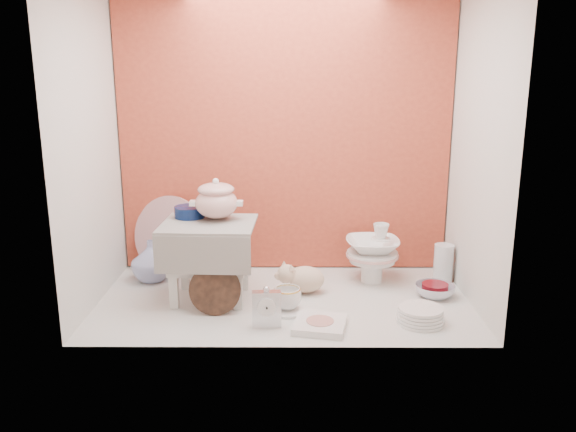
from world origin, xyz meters
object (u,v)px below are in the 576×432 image
at_px(gold_rim_teacup, 287,298).
at_px(mantel_clock, 267,307).
at_px(plush_pig, 305,279).
at_px(crystal_bowl, 435,291).
at_px(step_stool, 210,261).
at_px(soup_tureen, 216,199).
at_px(porcelain_tower, 372,253).
at_px(floral_platter, 169,236).
at_px(dinner_plate_stack, 420,315).
at_px(blue_white_vase, 151,261).

bearing_deg(gold_rim_teacup, mantel_clock, -118.17).
relative_size(plush_pig, crystal_bowl, 1.27).
bearing_deg(mantel_clock, crystal_bowl, 18.92).
xyz_separation_m(step_stool, soup_tureen, (0.03, 0.06, 0.30)).
relative_size(soup_tureen, porcelain_tower, 0.77).
relative_size(plush_pig, gold_rim_teacup, 1.92).
bearing_deg(crystal_bowl, soup_tureen, 178.07).
distance_m(floral_platter, porcelain_tower, 1.10).
height_order(soup_tureen, porcelain_tower, soup_tureen).
height_order(plush_pig, crystal_bowl, plush_pig).
bearing_deg(step_stool, gold_rim_teacup, -20.66).
height_order(floral_platter, crystal_bowl, floral_platter).
bearing_deg(porcelain_tower, soup_tureen, -167.29).
distance_m(soup_tureen, mantel_clock, 0.61).
relative_size(floral_platter, dinner_plate_stack, 2.05).
xyz_separation_m(dinner_plate_stack, crystal_bowl, (0.14, 0.31, -0.01)).
relative_size(step_stool, floral_platter, 1.01).
height_order(step_stool, soup_tureen, soup_tureen).
distance_m(blue_white_vase, crystal_bowl, 1.47).
relative_size(step_stool, dinner_plate_stack, 2.08).
bearing_deg(dinner_plate_stack, crystal_bowl, 66.03).
bearing_deg(step_stool, blue_white_vase, 146.91).
height_order(mantel_clock, dinner_plate_stack, mantel_clock).
distance_m(mantel_clock, crystal_bowl, 0.90).
distance_m(floral_platter, plush_pig, 0.80).
relative_size(step_stool, mantel_clock, 2.40).
height_order(soup_tureen, gold_rim_teacup, soup_tureen).
xyz_separation_m(mantel_clock, plush_pig, (0.18, 0.40, -0.02)).
height_order(blue_white_vase, mantel_clock, blue_white_vase).
bearing_deg(crystal_bowl, floral_platter, 166.15).
bearing_deg(porcelain_tower, plush_pig, -155.03).
height_order(step_stool, blue_white_vase, step_stool).
bearing_deg(mantel_clock, plush_pig, 61.82).
bearing_deg(dinner_plate_stack, step_stool, 163.66).
distance_m(floral_platter, gold_rim_teacup, 0.85).
relative_size(soup_tureen, gold_rim_teacup, 1.90).
relative_size(mantel_clock, gold_rim_teacup, 1.42).
xyz_separation_m(blue_white_vase, plush_pig, (0.81, -0.17, -0.04)).
bearing_deg(step_stool, floral_platter, 128.80).
xyz_separation_m(soup_tureen, porcelain_tower, (0.79, 0.18, -0.33)).
height_order(step_stool, gold_rim_teacup, step_stool).
bearing_deg(porcelain_tower, dinner_plate_stack, -74.17).
xyz_separation_m(floral_platter, mantel_clock, (0.56, -0.69, -0.12)).
xyz_separation_m(step_stool, plush_pig, (0.47, 0.07, -0.12)).
relative_size(blue_white_vase, dinner_plate_stack, 1.04).
distance_m(floral_platter, dinner_plate_stack, 1.41).
xyz_separation_m(crystal_bowl, porcelain_tower, (-0.29, 0.21, 0.13)).
xyz_separation_m(soup_tureen, gold_rim_teacup, (0.35, -0.22, -0.42)).
bearing_deg(plush_pig, mantel_clock, -102.31).
bearing_deg(porcelain_tower, step_stool, -163.81).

